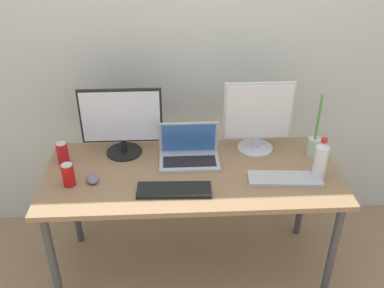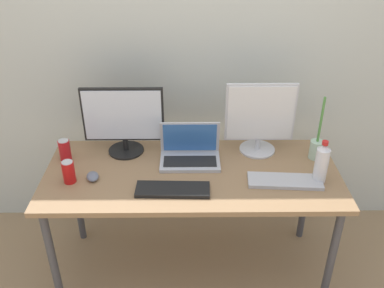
% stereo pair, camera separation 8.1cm
% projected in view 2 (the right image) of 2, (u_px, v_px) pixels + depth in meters
% --- Properties ---
extents(ground_plane, '(16.00, 16.00, 0.00)m').
position_uv_depth(ground_plane, '(192.00, 267.00, 2.75)').
color(ground_plane, '#9E7F5B').
extents(wall_back, '(7.00, 0.08, 2.60)m').
position_uv_depth(wall_back, '(191.00, 40.00, 2.59)').
color(wall_back, silver).
rests_on(wall_back, ground).
extents(work_desk, '(1.63, 0.69, 0.74)m').
position_uv_depth(work_desk, '(192.00, 182.00, 2.40)').
color(work_desk, '#424247').
rests_on(work_desk, ground).
extents(monitor_left, '(0.47, 0.21, 0.41)m').
position_uv_depth(monitor_left, '(123.00, 120.00, 2.45)').
color(monitor_left, black).
rests_on(monitor_left, work_desk).
extents(monitor_center, '(0.40, 0.21, 0.43)m').
position_uv_depth(monitor_center, '(260.00, 118.00, 2.45)').
color(monitor_center, silver).
rests_on(monitor_center, work_desk).
extents(laptop_silver, '(0.34, 0.21, 0.22)m').
position_uv_depth(laptop_silver, '(190.00, 152.00, 2.45)').
color(laptop_silver, '#B7B7BC').
rests_on(laptop_silver, work_desk).
extents(keyboard_main, '(0.39, 0.14, 0.02)m').
position_uv_depth(keyboard_main, '(173.00, 190.00, 2.21)').
color(keyboard_main, black).
rests_on(keyboard_main, work_desk).
extents(keyboard_aux, '(0.40, 0.16, 0.02)m').
position_uv_depth(keyboard_aux, '(285.00, 181.00, 2.28)').
color(keyboard_aux, '#B2B2B7').
rests_on(keyboard_aux, work_desk).
extents(mouse_by_keyboard, '(0.09, 0.11, 0.03)m').
position_uv_depth(mouse_by_keyboard, '(93.00, 176.00, 2.30)').
color(mouse_by_keyboard, slate).
rests_on(mouse_by_keyboard, work_desk).
extents(water_bottle, '(0.07, 0.07, 0.25)m').
position_uv_depth(water_bottle, '(322.00, 163.00, 2.24)').
color(water_bottle, silver).
rests_on(water_bottle, work_desk).
extents(soda_can_near_keyboard, '(0.07, 0.07, 0.13)m').
position_uv_depth(soda_can_near_keyboard, '(69.00, 172.00, 2.26)').
color(soda_can_near_keyboard, red).
rests_on(soda_can_near_keyboard, work_desk).
extents(soda_can_by_laptop, '(0.07, 0.07, 0.13)m').
position_uv_depth(soda_can_by_laptop, '(65.00, 150.00, 2.45)').
color(soda_can_by_laptop, red).
rests_on(soda_can_by_laptop, work_desk).
extents(bamboo_vase, '(0.08, 0.08, 0.39)m').
position_uv_depth(bamboo_vase, '(316.00, 147.00, 2.46)').
color(bamboo_vase, '#B2D1B7').
rests_on(bamboo_vase, work_desk).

